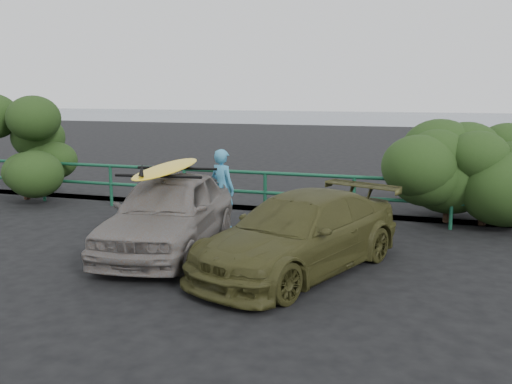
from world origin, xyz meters
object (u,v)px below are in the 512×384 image
olive_vehicle (299,234)px  surfboard (168,168)px  guardrail (224,192)px  sedan (169,212)px  man (222,189)px

olive_vehicle → surfboard: surfboard is taller
guardrail → surfboard: (0.21, -3.21, 0.97)m
guardrail → sedan: 3.22m
sedan → guardrail: bearing=85.9°
guardrail → olive_vehicle: 4.52m
guardrail → olive_vehicle: size_ratio=3.34×
guardrail → sedan: (0.21, -3.21, 0.18)m
man → surfboard: size_ratio=0.56×
sedan → olive_vehicle: size_ratio=0.98×
sedan → olive_vehicle: 2.52m
man → surfboard: 2.06m
sedan → man: man is taller
guardrail → surfboard: size_ratio=4.72×
man → olive_vehicle: bearing=156.8°
guardrail → sedan: bearing=-86.3°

